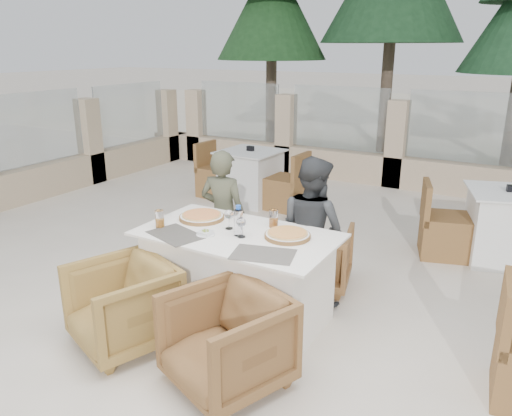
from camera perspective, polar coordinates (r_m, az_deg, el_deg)
The scene contains 24 objects.
ground at distance 4.42m, azimuth -1.85°, elevation -11.89°, with size 80.00×80.00×0.00m, color beige.
sand_patch at distance 17.51m, azimuth 23.50°, elevation 9.30°, with size 30.00×16.00×0.01m, color #F0E1C4.
perimeter_wall_far at distance 8.42m, azimuth 15.78°, elevation 7.71°, with size 10.00×0.34×1.60m, color #CAB08E, non-canonical shape.
perimeter_wall_left at distance 8.21m, azimuth -23.72°, elevation 6.62°, with size 0.34×7.00×1.60m, color tan, non-canonical shape.
pine_far_left at distance 11.66m, azimuth 1.82°, elevation 20.65°, with size 2.42×2.42×5.50m, color #1D441E.
dining_table at distance 4.17m, azimuth -2.09°, elevation -7.85°, with size 1.60×0.90×0.77m, color white, non-canonical shape.
placemat_near_left at distance 4.04m, azimuth -9.15°, elevation -3.02°, with size 0.45×0.30×0.00m, color #514C45.
placemat_near_right at distance 3.62m, azimuth 0.83°, elevation -5.31°, with size 0.45×0.30×0.00m, color #615A53.
pizza_left at distance 4.36m, azimuth -6.23°, elevation -0.95°, with size 0.39×0.39×0.05m, color #F05220.
pizza_right at distance 3.93m, azimuth 3.62°, elevation -3.07°, with size 0.36×0.36×0.05m, color orange.
water_bottle at distance 3.94m, azimuth -2.03°, elevation -1.43°, with size 0.07×0.07×0.25m, color #BED7F9.
wine_glass_centre at distance 4.09m, azimuth -3.11°, elevation -1.18°, with size 0.08×0.08×0.18m, color silver, non-canonical shape.
wine_glass_near at distance 3.91m, azimuth -1.71°, elevation -2.08°, with size 0.08×0.08×0.18m, color white, non-canonical shape.
beer_glass_left at distance 4.21m, azimuth -10.95°, elevation -1.22°, with size 0.07×0.07×0.15m, color orange.
beer_glass_right at distance 4.14m, azimuth 2.02°, elevation -1.20°, with size 0.07×0.07×0.15m, color orange.
olive_dish at distance 4.00m, azimuth -5.79°, elevation -2.79°, with size 0.11×0.11×0.04m, color silver, non-canonical shape.
armchair_far_left at distance 4.95m, azimuth -2.06°, elevation -4.81°, with size 0.61×0.63×0.57m, color brown.
armchair_far_right at distance 4.82m, azimuth 6.95°, elevation -5.48°, with size 0.63×0.65×0.59m, color brown.
armchair_near_left at distance 3.98m, azimuth -14.96°, elevation -10.73°, with size 0.70×0.72×0.66m, color olive.
armchair_near_right at distance 3.44m, azimuth -3.41°, elevation -14.96°, with size 0.71×0.73×0.67m, color brown.
diner_left at distance 4.83m, azimuth -3.76°, elevation -0.89°, with size 0.47×0.31×1.29m, color #4B4C37.
diner_right at distance 4.42m, azimuth 6.42°, elevation -2.54°, with size 0.64×0.50×1.32m, color #36383B.
bg_table_a at distance 7.32m, azimuth -0.64°, elevation 3.59°, with size 1.64×0.82×0.77m, color silver, non-canonical shape.
bg_table_b at distance 5.92m, azimuth 26.64°, elevation -1.90°, with size 1.64×0.82×0.77m, color white, non-canonical shape.
Camera 1 is at (2.05, -3.25, 2.20)m, focal length 35.00 mm.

